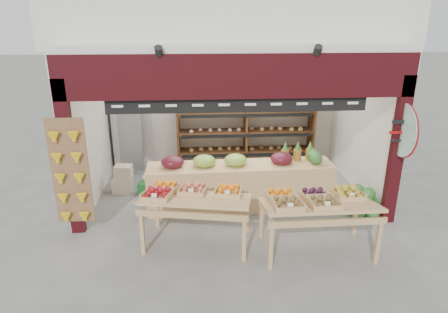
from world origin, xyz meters
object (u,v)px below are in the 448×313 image
(back_shelving, at_px, (246,116))
(display_table_right, at_px, (314,202))
(mid_counter, at_px, (240,184))
(cardboard_stack, at_px, (134,182))
(display_table_left, at_px, (190,196))
(watermelon_pile, at_px, (365,205))
(refrigerator, at_px, (133,133))

(back_shelving, height_order, display_table_right, back_shelving)
(back_shelving, bearing_deg, display_table_right, -80.83)
(mid_counter, bearing_deg, cardboard_stack, 158.48)
(cardboard_stack, xyz_separation_m, display_table_left, (1.22, -2.00, 0.60))
(cardboard_stack, xyz_separation_m, watermelon_pile, (4.47, -1.28, -0.03))
(mid_counter, bearing_deg, watermelon_pile, -10.59)
(refrigerator, distance_m, display_table_left, 3.61)
(back_shelving, relative_size, mid_counter, 0.93)
(mid_counter, bearing_deg, display_table_right, -57.71)
(refrigerator, relative_size, display_table_right, 1.02)
(cardboard_stack, xyz_separation_m, mid_counter, (2.14, -0.84, 0.26))
(refrigerator, height_order, cardboard_stack, refrigerator)
(mid_counter, relative_size, display_table_left, 1.92)
(display_table_right, bearing_deg, back_shelving, 99.17)
(back_shelving, xyz_separation_m, cardboard_stack, (-2.51, -1.41, -1.04))
(refrigerator, height_order, display_table_left, refrigerator)
(cardboard_stack, bearing_deg, display_table_left, -58.52)
(cardboard_stack, distance_m, display_table_left, 2.42)
(back_shelving, distance_m, refrigerator, 2.71)
(back_shelving, bearing_deg, cardboard_stack, -150.71)
(back_shelving, distance_m, display_table_left, 3.67)
(mid_counter, xyz_separation_m, display_table_right, (0.98, -1.56, 0.37))
(refrigerator, distance_m, display_table_right, 4.98)
(mid_counter, distance_m, watermelon_pile, 2.39)
(mid_counter, bearing_deg, back_shelving, 80.67)
(cardboard_stack, bearing_deg, display_table_right, -37.55)
(display_table_left, height_order, watermelon_pile, display_table_left)
(watermelon_pile, bearing_deg, mid_counter, 169.41)
(back_shelving, xyz_separation_m, mid_counter, (-0.37, -2.25, -0.78))
(mid_counter, xyz_separation_m, display_table_left, (-0.92, -1.15, 0.34))
(refrigerator, height_order, display_table_right, refrigerator)
(back_shelving, xyz_separation_m, display_table_left, (-1.29, -3.40, -0.44))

